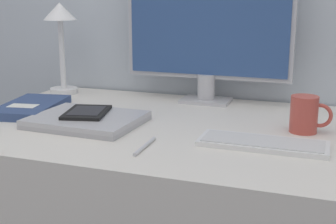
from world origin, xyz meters
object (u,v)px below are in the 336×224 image
Objects in this scene: monitor at (207,31)px; ereader at (87,112)px; notebook at (31,107)px; pen at (145,146)px; keyboard at (263,143)px; laptop at (87,120)px; coffee_mug at (305,114)px; desk_lamp at (61,30)px.

ereader is (-0.25, -0.37, -0.21)m from monitor.
pen is (0.48, -0.22, -0.01)m from notebook.
keyboard is 0.75m from notebook.
ereader is 0.24m from notebook.
keyboard is 0.50m from laptop.
laptop is at bearing -122.53° from monitor.
laptop is 1.02× the size of notebook.
coffee_mug is at bearing 3.17° from notebook.
ereader is 0.55× the size of desk_lamp.
keyboard is 1.04× the size of notebook.
monitor is 0.51m from laptop.
monitor is 0.54m from desk_lamp.
pen is (0.23, -0.14, -0.01)m from laptop.
laptop is 2.78× the size of coffee_mug.
coffee_mug is at bearing -37.33° from monitor.
desk_lamp is at bearing -176.42° from monitor.
coffee_mug reaches higher than laptop.
monitor is at bearing 57.47° from laptop.
keyboard is 2.84× the size of coffee_mug.
keyboard is at bearing -8.38° from notebook.
coffee_mug reaches higher than keyboard.
notebook is (0.05, -0.27, -0.22)m from desk_lamp.
coffee_mug reaches higher than ereader.
desk_lamp reaches higher than notebook.
desk_lamp is at bearing 129.77° from laptop.
desk_lamp is at bearing 137.03° from pen.
monitor is at bearing 121.50° from keyboard.
keyboard is (0.25, -0.41, -0.23)m from monitor.
desk_lamp reaches higher than ereader.
desk_lamp is 2.50× the size of pen.
keyboard is 1.02× the size of laptop.
ereader is at bearing -124.76° from monitor.
monitor is 0.54m from keyboard.
coffee_mug is (0.09, 0.15, 0.04)m from keyboard.
notebook is at bearing 161.93° from laptop.
ereader is 1.65× the size of coffee_mug.
monitor reaches higher than laptop.
coffee_mug is at bearing 37.20° from pen.
laptop is (-0.24, -0.38, -0.23)m from monitor.
coffee_mug is 0.83× the size of pen.
laptop is 0.60m from coffee_mug.
ereader reaches higher than pen.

